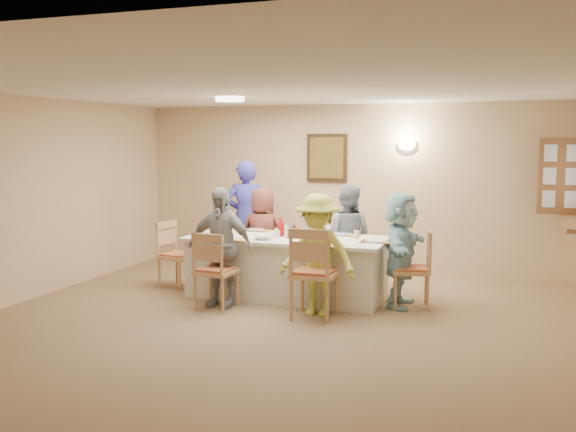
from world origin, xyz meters
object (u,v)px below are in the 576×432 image
(chair_back_left, at_px, (266,249))
(chair_right_end, at_px, (411,268))
(diner_back_right, at_px, (347,237))
(diner_front_left, at_px, (220,247))
(chair_front_right, at_px, (314,272))
(diner_right_end, at_px, (401,250))
(dining_table, at_px, (287,267))
(diner_front_right, at_px, (318,255))
(caregiver, at_px, (246,218))
(condiment_ketchup, at_px, (281,227))
(diner_back_left, at_px, (263,235))
(chair_front_left, at_px, (216,270))
(chair_left_end, at_px, (178,255))
(chair_back_right, at_px, (349,254))

(chair_back_left, height_order, chair_right_end, chair_right_end)
(diner_back_right, height_order, diner_front_left, diner_front_left)
(chair_front_right, bearing_deg, diner_right_end, -136.43)
(chair_right_end, distance_m, diner_front_left, 2.27)
(dining_table, distance_m, diner_front_right, 0.96)
(caregiver, height_order, condiment_ketchup, caregiver)
(diner_back_right, bearing_deg, diner_back_left, 2.69)
(chair_front_left, xyz_separation_m, diner_back_right, (1.20, 1.48, 0.23))
(diner_back_right, bearing_deg, chair_front_right, 92.69)
(caregiver, bearing_deg, chair_front_left, 84.08)
(diner_front_left, relative_size, diner_right_end, 1.05)
(chair_back_left, xyz_separation_m, caregiver, (-0.45, 0.35, 0.39))
(chair_left_end, bearing_deg, chair_back_right, -58.21)
(chair_back_right, relative_size, diner_front_left, 0.63)
(chair_back_right, height_order, diner_back_right, diner_back_right)
(chair_left_end, bearing_deg, diner_back_right, -61.07)
(chair_back_left, relative_size, caregiver, 0.54)
(dining_table, relative_size, chair_front_left, 2.71)
(chair_left_end, relative_size, diner_back_right, 0.64)
(chair_front_left, relative_size, chair_left_end, 1.03)
(dining_table, xyz_separation_m, chair_right_end, (1.55, 0.00, 0.08))
(chair_left_end, relative_size, diner_front_left, 0.63)
(chair_left_end, xyz_separation_m, diner_back_right, (2.15, 0.68, 0.25))
(diner_back_right, height_order, condiment_ketchup, diner_back_right)
(diner_back_left, distance_m, caregiver, 0.67)
(chair_back_left, relative_size, chair_left_end, 1.01)
(chair_back_right, xyz_separation_m, diner_back_right, (0.00, -0.12, 0.24))
(diner_back_left, distance_m, diner_right_end, 2.13)
(dining_table, bearing_deg, diner_back_left, 131.42)
(dining_table, xyz_separation_m, diner_front_right, (0.60, -0.68, 0.31))
(caregiver, bearing_deg, diner_right_end, 136.12)
(diner_back_right, relative_size, condiment_ketchup, 5.83)
(chair_back_left, relative_size, diner_right_end, 0.66)
(diner_front_right, bearing_deg, caregiver, 136.77)
(condiment_ketchup, bearing_deg, chair_front_left, -120.87)
(dining_table, bearing_deg, caregiver, 132.40)
(chair_front_left, height_order, condiment_ketchup, condiment_ketchup)
(diner_front_right, xyz_separation_m, condiment_ketchup, (-0.70, 0.72, 0.19))
(chair_back_right, height_order, diner_right_end, diner_right_end)
(chair_back_right, bearing_deg, chair_front_right, -96.93)
(diner_front_left, bearing_deg, chair_front_left, -88.85)
(chair_front_right, bearing_deg, chair_front_left, -0.73)
(chair_front_right, distance_m, caregiver, 2.57)
(chair_back_left, relative_size, chair_back_right, 1.00)
(chair_back_right, height_order, diner_front_right, diner_front_right)
(diner_front_left, bearing_deg, diner_back_left, 91.15)
(chair_front_left, distance_m, condiment_ketchup, 1.07)
(diner_front_left, bearing_deg, caregiver, 104.97)
(chair_left_end, bearing_deg, caregiver, -12.12)
(chair_left_end, relative_size, diner_back_left, 0.67)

